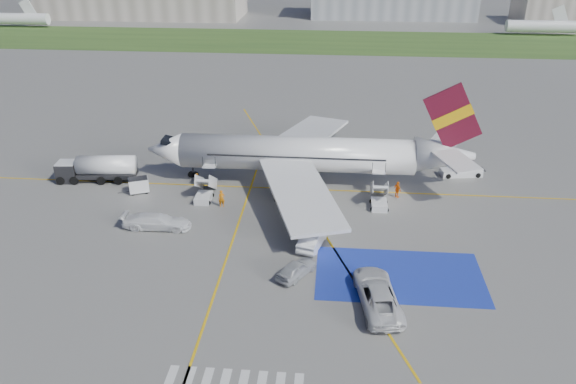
% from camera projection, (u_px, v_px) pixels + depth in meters
% --- Properties ---
extents(ground, '(400.00, 400.00, 0.00)m').
position_uv_depth(ground, '(285.00, 245.00, 51.59)').
color(ground, '#60605E').
rests_on(ground, ground).
extents(grass_strip, '(400.00, 30.00, 0.01)m').
position_uv_depth(grass_strip, '(321.00, 41.00, 136.58)').
color(grass_strip, '#2D4C1E').
rests_on(grass_strip, ground).
extents(taxiway_line_main, '(120.00, 0.20, 0.01)m').
position_uv_depth(taxiway_line_main, '(295.00, 189.00, 62.33)').
color(taxiway_line_main, gold).
rests_on(taxiway_line_main, ground).
extents(taxiway_line_cross, '(0.20, 60.00, 0.01)m').
position_uv_depth(taxiway_line_cross, '(209.00, 310.00, 43.03)').
color(taxiway_line_cross, gold).
rests_on(taxiway_line_cross, ground).
extents(taxiway_line_diag, '(20.71, 56.45, 0.01)m').
position_uv_depth(taxiway_line_diag, '(295.00, 189.00, 62.33)').
color(taxiway_line_diag, gold).
rests_on(taxiway_line_diag, ground).
extents(staging_box, '(14.00, 8.00, 0.01)m').
position_uv_depth(staging_box, '(399.00, 276.00, 47.23)').
color(staging_box, '#1A2FA1').
rests_on(staging_box, ground).
extents(airliner, '(36.81, 32.95, 11.92)m').
position_uv_depth(airliner, '(310.00, 154.00, 62.51)').
color(airliner, silver).
rests_on(airliner, ground).
extents(airstairs_fwd, '(1.90, 5.20, 3.60)m').
position_uv_depth(airstairs_fwd, '(204.00, 194.00, 59.84)').
color(airstairs_fwd, silver).
rests_on(airstairs_fwd, ground).
extents(airstairs_aft, '(1.90, 5.20, 3.60)m').
position_uv_depth(airstairs_aft, '(379.00, 200.00, 58.40)').
color(airstairs_aft, silver).
rests_on(airstairs_aft, ground).
extents(fuel_tanker, '(9.02, 3.25, 3.01)m').
position_uv_depth(fuel_tanker, '(97.00, 170.00, 63.79)').
color(fuel_tanker, black).
rests_on(fuel_tanker, ground).
extents(gpu_cart, '(2.40, 1.99, 1.73)m').
position_uv_depth(gpu_cart, '(139.00, 186.00, 61.21)').
color(gpu_cart, silver).
rests_on(gpu_cart, ground).
extents(belt_loader, '(5.23, 2.55, 1.52)m').
position_uv_depth(belt_loader, '(461.00, 172.00, 65.43)').
color(belt_loader, silver).
rests_on(belt_loader, ground).
extents(car_silver_a, '(3.62, 4.32, 1.39)m').
position_uv_depth(car_silver_a, '(296.00, 269.00, 46.90)').
color(car_silver_a, '#A7AAAE').
rests_on(car_silver_a, ground).
extents(car_silver_b, '(2.92, 5.18, 1.62)m').
position_uv_depth(car_silver_b, '(313.00, 238.00, 51.28)').
color(car_silver_b, silver).
rests_on(car_silver_b, ground).
extents(van_white_a, '(3.71, 6.44, 2.28)m').
position_uv_depth(van_white_a, '(378.00, 291.00, 43.36)').
color(van_white_a, silver).
rests_on(van_white_a, ground).
extents(van_white_b, '(5.01, 2.08, 1.95)m').
position_uv_depth(van_white_b, '(156.00, 219.00, 54.07)').
color(van_white_b, white).
rests_on(van_white_b, ground).
extents(crew_fwd, '(0.76, 0.59, 1.84)m').
position_uv_depth(crew_fwd, '(222.00, 199.00, 58.13)').
color(crew_fwd, orange).
rests_on(crew_fwd, ground).
extents(crew_nose, '(0.92, 0.95, 1.54)m').
position_uv_depth(crew_nose, '(197.00, 180.00, 62.68)').
color(crew_nose, orange).
rests_on(crew_nose, ground).
extents(crew_aft, '(0.99, 1.12, 1.82)m').
position_uv_depth(crew_aft, '(397.00, 190.00, 60.09)').
color(crew_aft, orange).
rests_on(crew_aft, ground).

